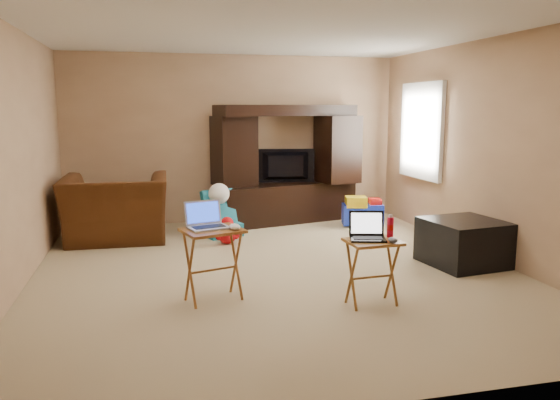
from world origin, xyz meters
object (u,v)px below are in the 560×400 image
object	(u,v)px
recliner	(116,209)
ottoman	(464,242)
laptop_left	(208,215)
television	(286,166)
push_toy	(363,211)
laptop_right	(368,227)
mouse_right	(393,240)
entertainment_center	(287,164)
child_rocker	(221,213)
tray_table_right	(372,273)
plush_toy	(227,230)
mouse_left	(235,227)
water_bottle	(390,227)
tray_table_left	(213,265)

from	to	relation	value
recliner	ottoman	bearing A→B (deg)	153.20
recliner	laptop_left	distance (m)	2.71
television	push_toy	bearing A→B (deg)	157.79
laptop_right	mouse_right	distance (m)	0.24
entertainment_center	mouse_right	size ratio (longest dim) A/B	18.15
entertainment_center	ottoman	world-z (taller)	entertainment_center
entertainment_center	television	distance (m)	0.07
television	child_rocker	distance (m)	1.43
child_rocker	tray_table_right	distance (m)	3.10
child_rocker	plush_toy	distance (m)	0.50
laptop_right	mouse_right	size ratio (longest dim) A/B	2.58
ottoman	tray_table_right	bearing A→B (deg)	-147.77
push_toy	laptop_left	world-z (taller)	laptop_left
push_toy	laptop_left	size ratio (longest dim) A/B	1.73
television	plush_toy	world-z (taller)	television
ottoman	laptop_left	size ratio (longest dim) A/B	2.26
television	laptop_left	size ratio (longest dim) A/B	2.60
television	mouse_left	xyz separation A→B (m)	(-1.30, -3.34, -0.16)
television	laptop_right	world-z (taller)	television
plush_toy	water_bottle	size ratio (longest dim) A/B	1.97
water_bottle	child_rocker	bearing A→B (deg)	111.80
plush_toy	tray_table_left	distance (m)	2.08
tray_table_left	child_rocker	bearing A→B (deg)	64.72
entertainment_center	ottoman	bearing A→B (deg)	-77.28
recliner	tray_table_left	world-z (taller)	recliner
laptop_right	mouse_left	bearing A→B (deg)	178.04
child_rocker	tray_table_left	xyz separation A→B (m)	(-0.39, -2.52, 0.02)
ottoman	plush_toy	bearing A→B (deg)	147.63
plush_toy	tray_table_left	size ratio (longest dim) A/B	0.54
television	tray_table_right	xyz separation A→B (m)	(-0.15, -3.70, -0.55)
recliner	ottoman	size ratio (longest dim) A/B	1.68
laptop_left	television	bearing A→B (deg)	49.47
laptop_right	mouse_right	bearing A→B (deg)	-24.23
ottoman	television	bearing A→B (deg)	115.85
tray_table_left	tray_table_right	world-z (taller)	tray_table_left
child_rocker	ottoman	size ratio (longest dim) A/B	0.80
plush_toy	tray_table_left	bearing A→B (deg)	-101.39
mouse_right	recliner	bearing A→B (deg)	128.15
mouse_left	mouse_right	world-z (taller)	mouse_left
laptop_left	ottoman	bearing A→B (deg)	-5.97
tray_table_right	mouse_right	world-z (taller)	mouse_right
push_toy	tray_table_right	xyz separation A→B (m)	(-1.16, -3.09, 0.07)
push_toy	mouse_right	xyz separation A→B (m)	(-1.03, -3.21, 0.38)
television	tray_table_right	world-z (taller)	television
television	tray_table_left	world-z (taller)	television
entertainment_center	laptop_left	size ratio (longest dim) A/B	6.25
entertainment_center	tray_table_left	xyz separation A→B (m)	(-1.49, -3.21, -0.55)
laptop_left	water_bottle	distance (m)	1.62
entertainment_center	tray_table_right	xyz separation A→B (m)	(-0.15, -3.64, -0.59)
ottoman	tray_table_left	distance (m)	2.88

